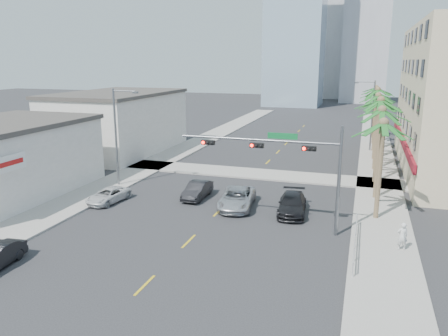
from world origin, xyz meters
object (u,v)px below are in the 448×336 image
(car_lane_left, at_px, (197,190))
(car_lane_center, at_px, (237,198))
(traffic_signal_mast, at_px, (290,159))
(pedestrian, at_px, (402,236))
(car_lane_right, at_px, (292,204))
(car_parked_far, at_px, (108,195))

(car_lane_left, xyz_separation_m, car_lane_center, (3.89, -1.31, 0.06))
(traffic_signal_mast, height_order, pedestrian, traffic_signal_mast)
(car_lane_left, height_order, pedestrian, pedestrian)
(car_lane_left, distance_m, car_lane_right, 8.43)
(car_lane_left, distance_m, car_lane_center, 4.11)
(traffic_signal_mast, xyz_separation_m, car_lane_left, (-8.60, 4.84, -4.36))
(car_lane_left, bearing_deg, traffic_signal_mast, -29.73)
(pedestrian, bearing_deg, car_parked_far, -21.32)
(traffic_signal_mast, xyz_separation_m, car_lane_right, (-0.28, 3.46, -4.33))
(car_lane_center, bearing_deg, car_lane_left, 154.30)
(traffic_signal_mast, xyz_separation_m, car_lane_center, (-4.71, 3.53, -4.30))
(car_parked_far, bearing_deg, pedestrian, -0.15)
(car_lane_center, bearing_deg, pedestrian, -29.65)
(car_lane_right, height_order, pedestrian, pedestrian)
(traffic_signal_mast, relative_size, car_parked_far, 2.65)
(car_parked_far, height_order, car_lane_right, car_lane_right)
(car_parked_far, bearing_deg, car_lane_right, 14.80)
(car_parked_far, relative_size, car_lane_left, 0.99)
(pedestrian, bearing_deg, car_lane_left, -35.54)
(pedestrian, bearing_deg, traffic_signal_mast, -25.05)
(car_lane_left, bearing_deg, pedestrian, -21.93)
(car_lane_center, bearing_deg, car_parked_far, -176.03)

